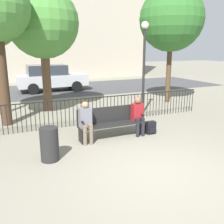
{
  "coord_description": "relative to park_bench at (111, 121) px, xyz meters",
  "views": [
    {
      "loc": [
        -2.88,
        -4.11,
        2.6
      ],
      "look_at": [
        0.0,
        2.32,
        0.8
      ],
      "focal_mm": 40.0,
      "sensor_mm": 36.0,
      "label": 1
    }
  ],
  "objects": [
    {
      "name": "seated_person_0",
      "position": [
        -0.82,
        -0.13,
        0.16
      ],
      "size": [
        0.34,
        0.39,
        1.19
      ],
      "color": "brown",
      "rests_on": "ground"
    },
    {
      "name": "fence_railing",
      "position": [
        -0.02,
        1.54,
        0.06
      ],
      "size": [
        9.01,
        0.03,
        0.95
      ],
      "color": "black",
      "rests_on": "ground"
    },
    {
      "name": "tree_2",
      "position": [
        4.65,
        3.55,
        3.41
      ],
      "size": [
        2.97,
        2.97,
        5.41
      ],
      "color": "#4C3823",
      "rests_on": "ground"
    },
    {
      "name": "trash_bin",
      "position": [
        -1.98,
        -0.88,
        -0.09
      ],
      "size": [
        0.44,
        0.44,
        0.82
      ],
      "color": "black",
      "rests_on": "ground"
    },
    {
      "name": "park_bench",
      "position": [
        0.0,
        0.0,
        0.0
      ],
      "size": [
        2.02,
        0.45,
        0.92
      ],
      "color": "black",
      "rests_on": "ground"
    },
    {
      "name": "tree_3",
      "position": [
        -1.1,
        4.17,
        3.07
      ],
      "size": [
        2.85,
        2.85,
        5.03
      ],
      "color": "brown",
      "rests_on": "ground"
    },
    {
      "name": "parked_car_0",
      "position": [
        0.02,
        9.3,
        0.34
      ],
      "size": [
        4.2,
        1.94,
        1.62
      ],
      "color": "#B7B7BC",
      "rests_on": "ground"
    },
    {
      "name": "backpack",
      "position": [
        1.26,
        -0.23,
        -0.31
      ],
      "size": [
        0.3,
        0.23,
        0.4
      ],
      "color": "black",
      "rests_on": "ground"
    },
    {
      "name": "seated_person_1",
      "position": [
        0.84,
        -0.13,
        0.16
      ],
      "size": [
        0.34,
        0.39,
        1.18
      ],
      "color": "black",
      "rests_on": "ground"
    },
    {
      "name": "street_surface",
      "position": [
        0.0,
        9.6,
        -0.5
      ],
      "size": [
        24.0,
        6.0,
        0.01
      ],
      "color": "#3D3D3F",
      "rests_on": "ground"
    },
    {
      "name": "ground_plane",
      "position": [
        0.0,
        -2.4,
        -0.5
      ],
      "size": [
        80.0,
        80.0,
        0.0
      ],
      "primitive_type": "plane",
      "color": "gray"
    },
    {
      "name": "lamp_post",
      "position": [
        2.3,
        2.01,
        1.88
      ],
      "size": [
        0.28,
        0.28,
        3.59
      ],
      "color": "black",
      "rests_on": "ground"
    }
  ]
}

